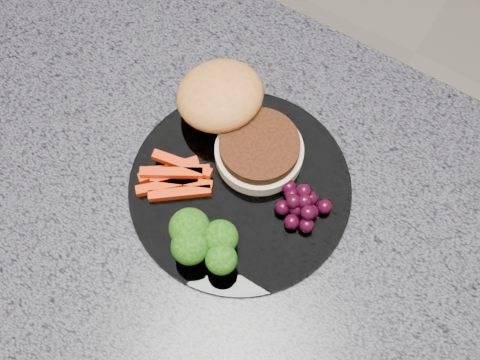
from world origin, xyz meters
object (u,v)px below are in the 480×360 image
at_px(burger, 234,117).
at_px(grape_bunch, 301,205).
at_px(island_cabinet, 230,311).
at_px(plate, 240,188).

height_order(burger, grape_bunch, burger).
bearing_deg(grape_bunch, island_cabinet, -141.67).
bearing_deg(plate, burger, 126.91).
xyz_separation_m(plate, burger, (-0.05, 0.06, 0.03)).
height_order(plate, grape_bunch, grape_bunch).
bearing_deg(island_cabinet, plate, 96.80).
distance_m(island_cabinet, plate, 0.47).
distance_m(burger, grape_bunch, 0.13).
xyz_separation_m(island_cabinet, burger, (-0.05, 0.11, 0.50)).
distance_m(plate, burger, 0.08).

